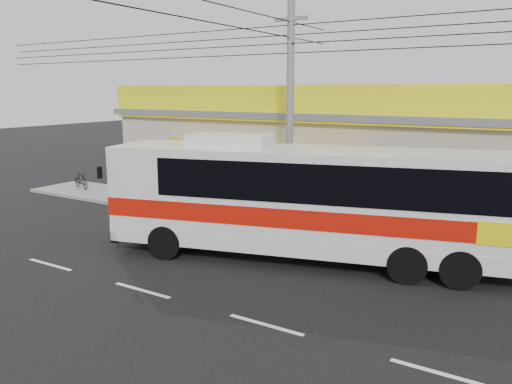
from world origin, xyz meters
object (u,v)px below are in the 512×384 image
at_px(motorbike_dark, 81,180).
at_px(utility_pole, 291,38).
at_px(coach_bus, 317,196).
at_px(motorbike_red, 167,195).

xyz_separation_m(motorbike_dark, utility_pole, (13.22, -0.61, 6.80)).
distance_m(motorbike_dark, utility_pole, 14.88).
relative_size(coach_bus, motorbike_red, 7.22).
bearing_deg(motorbike_red, utility_pole, -108.23).
distance_m(coach_bus, motorbike_dark, 16.33).
relative_size(motorbike_red, motorbike_dark, 1.19).
relative_size(motorbike_dark, utility_pole, 0.05).
xyz_separation_m(coach_bus, utility_pole, (-2.62, 3.06, 5.25)).
height_order(coach_bus, motorbike_dark, coach_bus).
height_order(motorbike_red, motorbike_dark, motorbike_red).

